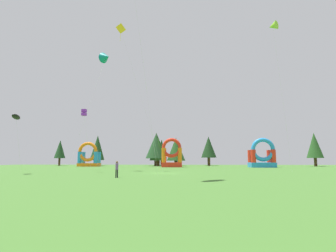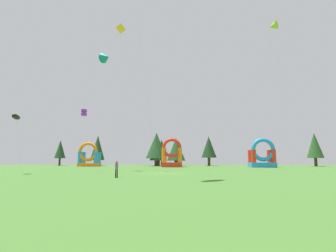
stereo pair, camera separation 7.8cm
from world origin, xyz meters
TOP-DOWN VIEW (x-y plane):
  - ground_plane at (0.00, 0.00)m, footprint 120.00×120.00m
  - kite_lime_delta at (16.77, 0.63)m, footprint 3.66×3.84m
  - kite_black_parafoil at (-20.57, -3.03)m, footprint 1.59×4.64m
  - kite_yellow_diamond at (-8.31, 6.56)m, footprint 8.70×2.25m
  - kite_purple_box at (-13.01, 2.76)m, footprint 0.72×3.85m
  - kite_teal_delta at (-11.19, 7.55)m, footprint 5.36×6.64m
  - person_left_edge at (-4.16, -10.01)m, footprint 0.43×0.43m
  - inflatable_red_slide at (-0.14, 29.72)m, footprint 5.11×3.60m
  - inflatable_blue_arch at (22.20, 28.71)m, footprint 5.98×4.36m
  - inflatable_yellow_castle at (-23.76, 34.97)m, footprint 5.65×3.90m
  - tree_row_0 at (-36.19, 43.40)m, footprint 3.40×3.40m
  - tree_row_1 at (-23.96, 42.90)m, footprint 4.43×4.43m
  - tree_row_2 at (-5.37, 41.12)m, footprint 6.40×6.40m
  - tree_row_3 at (-4.75, 40.64)m, footprint 5.13×5.13m
  - tree_row_4 at (-4.13, 44.98)m, footprint 3.12×3.12m
  - tree_row_5 at (0.43, 43.53)m, footprint 5.66×5.66m
  - tree_row_6 at (10.59, 45.36)m, footprint 4.70×4.70m
  - tree_row_7 at (40.34, 40.46)m, footprint 4.48×4.48m

SIDE VIEW (x-z plane):
  - ground_plane at x=0.00m, z-range 0.00..0.00m
  - person_left_edge at x=-4.16m, z-range 0.17..1.96m
  - inflatable_yellow_castle at x=-23.76m, z-range -0.89..5.89m
  - inflatable_blue_arch at x=22.20m, z-range -1.05..6.14m
  - inflatable_red_slide at x=-0.14m, z-range -0.94..6.38m
  - tree_row_5 at x=0.43m, z-range 0.75..9.31m
  - tree_row_0 at x=-36.19m, z-range 1.11..9.05m
  - tree_row_3 at x=-4.75m, z-range 0.79..9.39m
  - tree_row_4 at x=-4.13m, z-range 1.32..9.49m
  - tree_row_1 at x=-23.96m, z-range 0.83..10.21m
  - tree_row_6 at x=10.59m, z-range 1.20..10.27m
  - tree_row_7 at x=40.34m, z-range 1.12..10.68m
  - tree_row_2 at x=-5.37m, z-range 1.07..11.00m
  - kite_black_parafoil at x=-20.57m, z-range 3.71..12.14m
  - kite_purple_box at x=-13.01m, z-range 4.47..14.48m
  - kite_teal_delta at x=-11.19m, z-range 9.78..31.47m
  - kite_lime_delta at x=16.77m, z-range 10.73..33.53m
  - kite_yellow_diamond at x=-8.31m, z-range 12.25..38.41m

